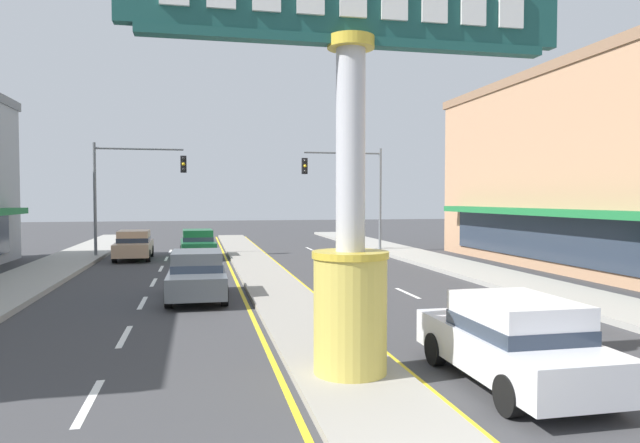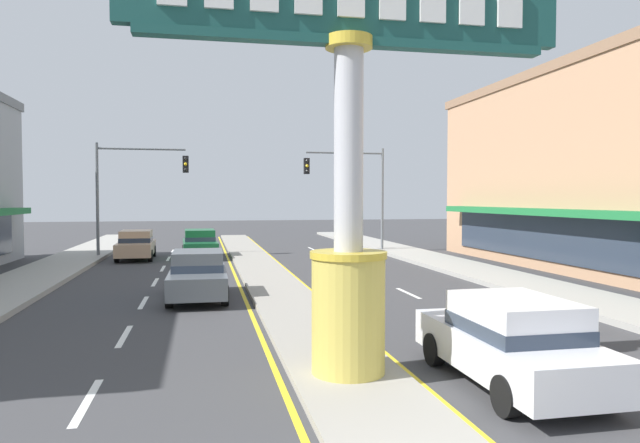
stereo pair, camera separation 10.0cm
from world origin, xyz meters
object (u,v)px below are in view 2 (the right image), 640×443
object	(u,v)px
traffic_light_left_side	(131,179)
sedan_mid_left_lane	(200,243)
traffic_light_right_side	(354,181)
sedan_far_right_lane	(511,340)
district_sign	(349,161)
sedan_near_right_lane	(198,274)
sedan_near_left_lane	(136,244)

from	to	relation	value
traffic_light_left_side	sedan_mid_left_lane	size ratio (longest dim) A/B	1.42
traffic_light_right_side	sedan_far_right_lane	world-z (taller)	traffic_light_right_side
sedan_mid_left_lane	district_sign	bearing A→B (deg)	-83.06
traffic_light_left_side	sedan_near_right_lane	bearing A→B (deg)	-75.31
traffic_light_left_side	district_sign	bearing A→B (deg)	-74.55
traffic_light_right_side	district_sign	bearing A→B (deg)	-105.20
traffic_light_right_side	sedan_near_left_lane	world-z (taller)	traffic_light_right_side
traffic_light_left_side	traffic_light_right_side	bearing A→B (deg)	1.76
district_sign	sedan_far_right_lane	size ratio (longest dim) A/B	1.82
district_sign	sedan_mid_left_lane	size ratio (longest dim) A/B	1.79
traffic_light_right_side	sedan_near_right_lane	size ratio (longest dim) A/B	1.44
district_sign	sedan_far_right_lane	xyz separation A→B (m)	(2.67, -0.84, -3.08)
sedan_near_left_lane	traffic_light_left_side	bearing A→B (deg)	109.20
district_sign	traffic_light_right_side	size ratio (longest dim) A/B	1.26
district_sign	sedan_near_left_lane	xyz separation A→B (m)	(-5.97, 21.80, -3.08)
traffic_light_left_side	sedan_near_right_lane	size ratio (longest dim) A/B	1.44
district_sign	sedan_mid_left_lane	world-z (taller)	district_sign
district_sign	sedan_near_right_lane	distance (m)	9.82
sedan_near_left_lane	sedan_mid_left_lane	size ratio (longest dim) A/B	0.99
district_sign	sedan_mid_left_lane	bearing A→B (deg)	96.94
district_sign	sedan_near_right_lane	world-z (taller)	district_sign
sedan_near_right_lane	sedan_far_right_lane	distance (m)	11.14
sedan_near_left_lane	sedan_mid_left_lane	distance (m)	3.30
district_sign	sedan_mid_left_lane	xyz separation A→B (m)	(-2.67, 21.92, -3.08)
sedan_near_right_lane	sedan_mid_left_lane	xyz separation A→B (m)	(-0.00, 12.98, 0.00)
district_sign	sedan_far_right_lane	world-z (taller)	district_sign
traffic_light_left_side	sedan_near_left_lane	size ratio (longest dim) A/B	1.43
sedan_near_right_lane	sedan_near_left_lane	world-z (taller)	same
traffic_light_right_side	sedan_near_left_lane	size ratio (longest dim) A/B	1.43
district_sign	sedan_mid_left_lane	distance (m)	22.30
district_sign	sedan_near_left_lane	distance (m)	22.82
district_sign	traffic_light_right_side	distance (m)	23.84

